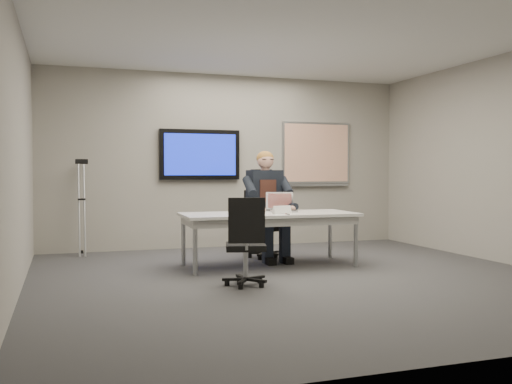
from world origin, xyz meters
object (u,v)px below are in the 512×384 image
object	(u,v)px
conference_table	(269,219)
office_chair_near	(246,258)
laptop	(282,207)
office_chair_far	(262,237)
seated_person	(269,216)

from	to	relation	value
conference_table	office_chair_near	bearing A→B (deg)	-119.24
laptop	conference_table	bearing A→B (deg)	-122.47
laptop	office_chair_near	bearing A→B (deg)	-105.10
office_chair_near	laptop	bearing A→B (deg)	-109.92
office_chair_near	conference_table	bearing A→B (deg)	-105.68
office_chair_far	laptop	bearing A→B (deg)	-97.28
office_chair_far	office_chair_near	world-z (taller)	office_chair_far
seated_person	conference_table	bearing A→B (deg)	-115.88
office_chair_near	seated_person	bearing A→B (deg)	-102.96
office_chair_far	laptop	size ratio (longest dim) A/B	2.13
office_chair_far	office_chair_near	xyz separation A→B (m)	(-0.85, -1.89, -0.00)
conference_table	office_chair_far	world-z (taller)	office_chair_far
seated_person	laptop	distance (m)	0.32
office_chair_far	seated_person	size ratio (longest dim) A/B	0.63
conference_table	office_chair_far	size ratio (longest dim) A/B	2.36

